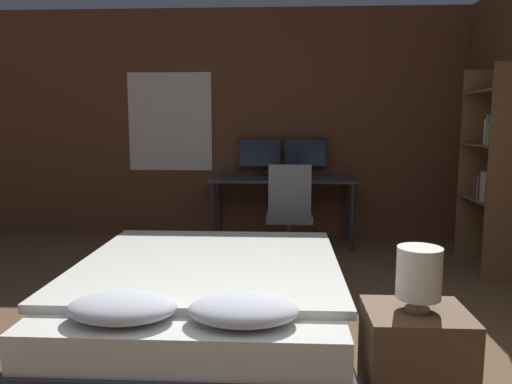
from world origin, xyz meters
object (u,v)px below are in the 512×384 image
at_px(monitor_left, 260,154).
at_px(office_chair, 289,224).
at_px(desk, 282,185).
at_px(computer_mouse, 310,178).
at_px(keyboard, 282,179).
at_px(nightstand, 415,358).
at_px(bookshelf, 493,163).
at_px(bed, 207,300).
at_px(bedside_lamp, 419,273).
at_px(monitor_right, 306,154).

height_order(monitor_left, office_chair, monitor_left).
relative_size(desk, computer_mouse, 23.03).
relative_size(keyboard, office_chair, 0.41).
distance_m(nightstand, desk, 3.33).
distance_m(monitor_left, bookshelf, 2.48).
bearing_deg(office_chair, bed, -108.38).
bearing_deg(office_chair, monitor_left, 108.44).
distance_m(nightstand, bedside_lamp, 0.43).
height_order(bed, computer_mouse, computer_mouse).
relative_size(nightstand, monitor_right, 0.99).
xyz_separation_m(bedside_lamp, monitor_right, (-0.39, 3.46, 0.34)).
height_order(bedside_lamp, bookshelf, bookshelf).
distance_m(nightstand, computer_mouse, 3.08).
height_order(bed, monitor_left, monitor_left).
bearing_deg(bookshelf, monitor_right, 146.24).
xyz_separation_m(bedside_lamp, monitor_left, (-0.93, 3.46, 0.34)).
relative_size(desk, office_chair, 1.62).
bearing_deg(office_chair, computer_mouse, 68.59).
height_order(office_chair, bookshelf, bookshelf).
distance_m(desk, monitor_right, 0.48).
bearing_deg(monitor_right, bed, -105.66).
distance_m(nightstand, bookshelf, 2.78).
bearing_deg(computer_mouse, bookshelf, -22.14).
height_order(bedside_lamp, monitor_left, monitor_left).
bearing_deg(monitor_right, monitor_left, 180.00).
bearing_deg(bed, monitor_right, 74.34).
height_order(monitor_left, computer_mouse, monitor_left).
distance_m(computer_mouse, bookshelf, 1.80).
relative_size(bed, monitor_left, 4.20).
bearing_deg(nightstand, office_chair, 103.56).
distance_m(monitor_right, keyboard, 0.57).
xyz_separation_m(keyboard, office_chair, (0.07, -0.57, -0.38)).
bearing_deg(desk, bed, -101.19).
height_order(bed, bookshelf, bookshelf).
distance_m(bedside_lamp, monitor_right, 3.50).
bearing_deg(computer_mouse, office_chair, -111.41).
bearing_deg(nightstand, monitor_right, 96.48).
bearing_deg(keyboard, bookshelf, -19.06).
relative_size(monitor_left, computer_mouse, 7.13).
xyz_separation_m(nightstand, monitor_left, (-0.93, 3.46, 0.77)).
relative_size(monitor_left, keyboard, 1.23).
relative_size(monitor_right, bookshelf, 0.26).
bearing_deg(monitor_left, keyboard, -59.18).
xyz_separation_m(desk, office_chair, (0.07, -0.79, -0.28)).
bearing_deg(desk, computer_mouse, -37.23).
relative_size(bedside_lamp, monitor_right, 0.63).
relative_size(bed, bedside_lamp, 6.64).
distance_m(bedside_lamp, office_chair, 2.53).
relative_size(bedside_lamp, monitor_left, 0.63).
height_order(bedside_lamp, monitor_right, monitor_right).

